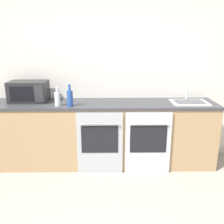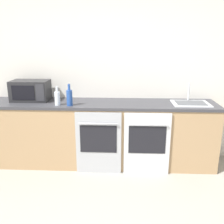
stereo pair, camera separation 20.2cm
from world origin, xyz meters
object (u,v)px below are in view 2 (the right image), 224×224
object	(u,v)px
bottle_blue	(69,97)
sink	(191,103)
oven_right	(147,144)
bottle_clear	(57,98)
microwave	(31,91)
oven_left	(98,143)

from	to	relation	value
bottle_blue	sink	world-z (taller)	bottle_blue
oven_right	sink	bearing A→B (deg)	25.18
oven_right	bottle_clear	xyz separation A→B (m)	(-1.22, 0.14, 0.59)
bottle_blue	sink	bearing A→B (deg)	5.77
microwave	sink	world-z (taller)	microwave
microwave	bottle_clear	size ratio (longest dim) A/B	2.08
sink	oven_left	bearing A→B (deg)	-167.19
sink	oven_right	bearing A→B (deg)	-154.82
bottle_clear	microwave	bearing A→B (deg)	151.04
microwave	sink	distance (m)	2.30
oven_right	bottle_clear	size ratio (longest dim) A/B	3.41
oven_right	sink	distance (m)	0.85
bottle_clear	bottle_blue	world-z (taller)	bottle_blue
oven_left	bottle_clear	distance (m)	0.83
bottle_blue	sink	distance (m)	1.68
microwave	bottle_blue	bearing A→B (deg)	-23.39
oven_right	microwave	world-z (taller)	microwave
sink	microwave	bearing A→B (deg)	177.40
microwave	oven_left	bearing A→B (deg)	-20.96
bottle_clear	sink	world-z (taller)	sink
oven_left	bottle_clear	xyz separation A→B (m)	(-0.57, 0.14, 0.59)
bottle_blue	oven_left	bearing A→B (deg)	-16.92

